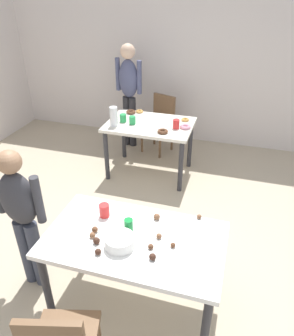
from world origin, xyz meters
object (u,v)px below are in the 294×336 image
Objects in this scene: chair_far_table at (160,120)px; person_adult_far at (129,87)px; mixing_bowl at (120,241)px; soda_can at (129,226)px; dining_table_far at (150,131)px; person_girl_near at (21,212)px; dining_table_near at (134,247)px; pitcher_far at (114,117)px.

person_adult_far reaches higher than chair_far_table.
soda_can is at bearing 85.22° from mixing_bowl.
soda_can is (0.44, -2.07, 0.17)m from dining_table_far.
person_adult_far is 7.39× the size of mixing_bowl.
person_girl_near is at bearing -87.89° from person_adult_far.
soda_can reaches higher than dining_table_far.
person_girl_near is 0.88m from mixing_bowl.
soda_can reaches higher than dining_table_near.
person_girl_near is (-0.45, -2.14, 0.15)m from dining_table_far.
chair_far_table is 0.65× the size of person_girl_near.
mixing_bowl reaches higher than dining_table_near.
pitcher_far is (-0.86, 1.87, 0.06)m from soda_can.
person_girl_near is 1.93m from pitcher_far.
person_adult_far is (-0.11, 2.90, 0.17)m from person_girl_near.
person_girl_near is 0.89m from soda_can.
dining_table_near is at bearing 1.23° from person_girl_near.
pitcher_far is (-0.37, -0.95, 0.38)m from chair_far_table.
chair_far_table is 3.02m from mixing_bowl.
person_girl_near is at bearing -97.93° from chair_far_table.
person_girl_near is 0.84× the size of person_adult_far.
dining_table_far is 4.47× the size of pitcher_far.
dining_table_far is at bearing 101.99° from soda_can.
person_girl_near is (-0.40, -2.88, 0.30)m from chair_far_table.
pitcher_far is at bearing -153.71° from dining_table_far.
dining_table_near is 1.53× the size of chair_far_table.
pitcher_far is (-0.85, 2.02, 0.08)m from mixing_bowl.
dining_table_near is at bearing -37.56° from soda_can.
pitcher_far is at bearing -111.37° from chair_far_table.
person_girl_near is at bearing 174.21° from mixing_bowl.
pitcher_far reaches higher than dining_table_near.
dining_table_far is 0.84× the size of person_girl_near.
mixing_bowl is at bearing -67.23° from pitcher_far.
person_girl_near is at bearing -90.87° from pitcher_far.
chair_far_table is 3.45× the size of pitcher_far.
mixing_bowl is (0.98, -2.99, -0.17)m from person_adult_far.
person_adult_far reaches higher than dining_table_near.
person_adult_far is 0.98m from pitcher_far.
dining_table_far is at bearing 100.87° from mixing_bowl.
person_girl_near is 6.23× the size of mixing_bowl.
dining_table_near is 2.92m from chair_far_table.
person_girl_near reaches higher than pitcher_far.
person_girl_near is at bearing -175.86° from soda_can.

